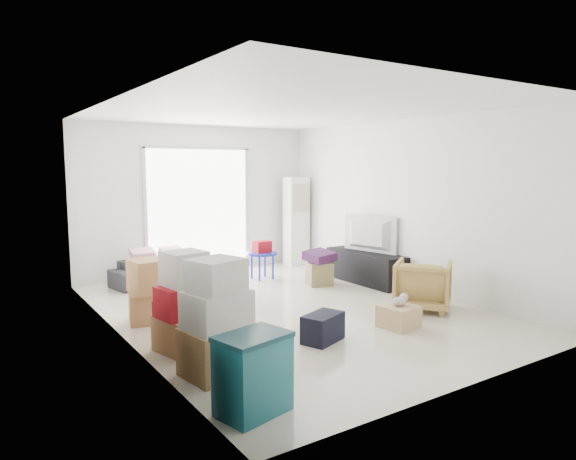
% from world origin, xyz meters
% --- Properties ---
extents(room_shell, '(4.98, 6.48, 3.18)m').
position_xyz_m(room_shell, '(0.00, 0.00, 1.35)').
color(room_shell, beige).
rests_on(room_shell, ground).
extents(sliding_door, '(2.10, 0.04, 2.33)m').
position_xyz_m(sliding_door, '(0.00, 2.98, 1.24)').
color(sliding_door, white).
rests_on(sliding_door, room_shell).
extents(ac_tower, '(0.45, 0.30, 1.75)m').
position_xyz_m(ac_tower, '(1.95, 2.65, 0.88)').
color(ac_tower, white).
rests_on(ac_tower, room_shell).
extents(tv_console, '(0.47, 1.57, 0.52)m').
position_xyz_m(tv_console, '(2.00, 0.63, 0.26)').
color(tv_console, black).
rests_on(tv_console, room_shell).
extents(television, '(0.80, 1.16, 0.14)m').
position_xyz_m(television, '(2.00, 0.63, 0.59)').
color(television, black).
rests_on(television, tv_console).
extents(sofa, '(1.55, 0.72, 0.58)m').
position_xyz_m(sofa, '(-0.99, 2.50, 0.29)').
color(sofa, '#26272B').
rests_on(sofa, room_shell).
extents(pillow_left, '(0.44, 0.36, 0.13)m').
position_xyz_m(pillow_left, '(-1.21, 2.54, 0.65)').
color(pillow_left, '#C28DA1').
rests_on(pillow_left, sofa).
extents(pillow_right, '(0.34, 0.28, 0.12)m').
position_xyz_m(pillow_right, '(-0.75, 2.45, 0.64)').
color(pillow_right, '#C28DA1').
rests_on(pillow_right, sofa).
extents(armchair, '(0.97, 0.98, 0.74)m').
position_xyz_m(armchair, '(1.55, -1.04, 0.37)').
color(armchair, tan).
rests_on(armchair, room_shell).
extents(storage_bins, '(0.64, 0.52, 0.65)m').
position_xyz_m(storage_bins, '(-1.90, -2.38, 0.33)').
color(storage_bins, '#175C6A').
rests_on(storage_bins, room_shell).
extents(box_stack_a, '(0.68, 0.59, 1.11)m').
position_xyz_m(box_stack_a, '(-1.80, -1.53, 0.50)').
color(box_stack_a, tan).
rests_on(box_stack_a, room_shell).
extents(box_stack_b, '(0.64, 0.64, 1.07)m').
position_xyz_m(box_stack_b, '(-1.80, -0.75, 0.47)').
color(box_stack_b, tan).
rests_on(box_stack_b, room_shell).
extents(box_stack_c, '(0.62, 0.55, 0.80)m').
position_xyz_m(box_stack_c, '(-1.77, 0.46, 0.39)').
color(box_stack_c, tan).
rests_on(box_stack_c, room_shell).
extents(loose_box, '(0.50, 0.50, 0.37)m').
position_xyz_m(loose_box, '(-1.00, 0.45, 0.18)').
color(loose_box, tan).
rests_on(loose_box, room_shell).
extents(duffel_bag, '(0.57, 0.46, 0.32)m').
position_xyz_m(duffel_bag, '(-0.41, -1.34, 0.16)').
color(duffel_bag, black).
rests_on(duffel_bag, room_shell).
extents(ottoman, '(0.49, 0.49, 0.38)m').
position_xyz_m(ottoman, '(1.24, 0.92, 0.19)').
color(ottoman, '#958056').
rests_on(ottoman, room_shell).
extents(blanket, '(0.46, 0.46, 0.14)m').
position_xyz_m(blanket, '(1.24, 0.92, 0.45)').
color(blanket, '#421F4E').
rests_on(blanket, ottoman).
extents(kids_table, '(0.55, 0.55, 0.67)m').
position_xyz_m(kids_table, '(0.68, 1.85, 0.48)').
color(kids_table, '#1924B5').
rests_on(kids_table, room_shell).
extents(toy_walker, '(0.32, 0.29, 0.41)m').
position_xyz_m(toy_walker, '(-0.23, 1.57, 0.11)').
color(toy_walker, silver).
rests_on(toy_walker, room_shell).
extents(wood_crate, '(0.45, 0.45, 0.27)m').
position_xyz_m(wood_crate, '(0.67, -1.44, 0.13)').
color(wood_crate, tan).
rests_on(wood_crate, room_shell).
extents(plush_bunny, '(0.27, 0.15, 0.14)m').
position_xyz_m(plush_bunny, '(0.70, -1.43, 0.33)').
color(plush_bunny, '#B2ADA8').
rests_on(plush_bunny, wood_crate).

